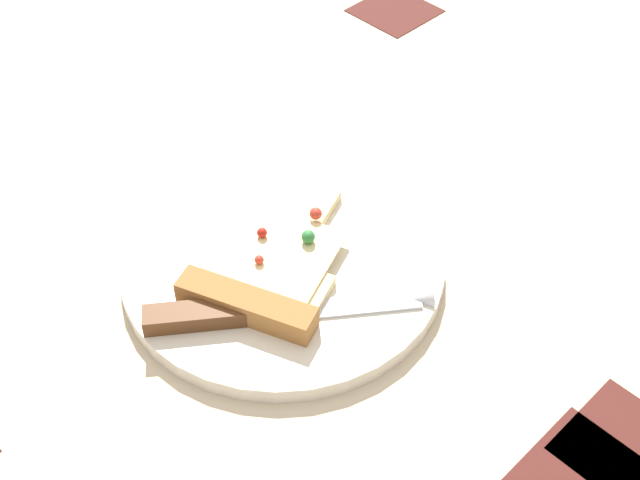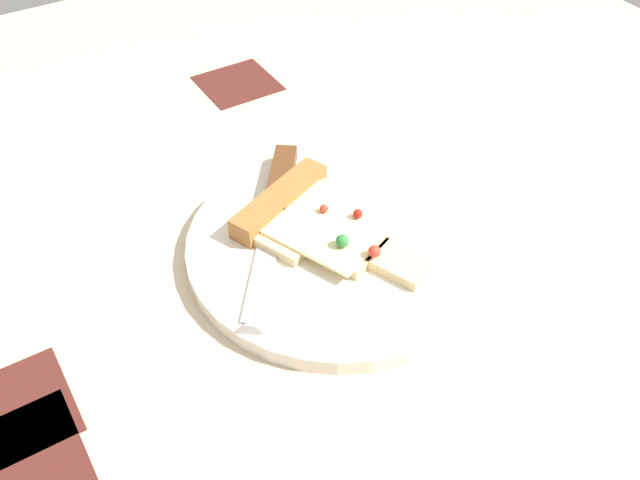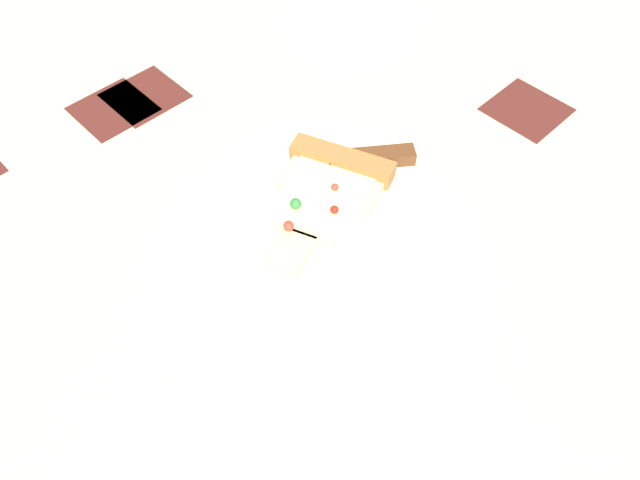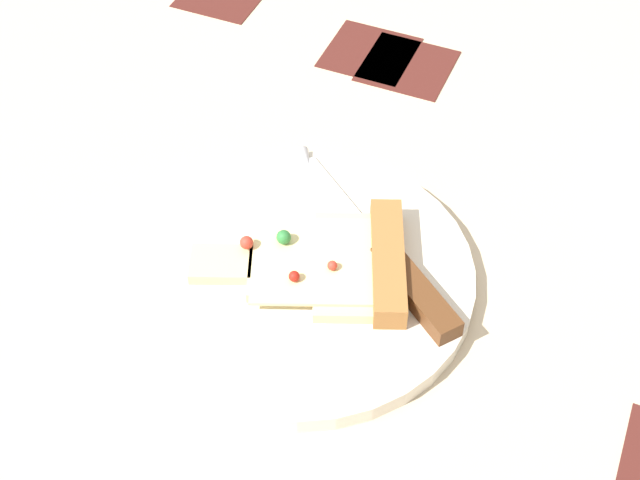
% 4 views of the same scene
% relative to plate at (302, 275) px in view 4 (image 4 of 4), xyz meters
% --- Properties ---
extents(ground_plane, '(1.42, 1.42, 0.03)m').
position_rel_plate_xyz_m(ground_plane, '(0.04, -0.05, -0.02)').
color(ground_plane, '#C6B293').
rests_on(ground_plane, ground).
extents(plate, '(0.28, 0.28, 0.02)m').
position_rel_plate_xyz_m(plate, '(0.00, 0.00, 0.00)').
color(plate, silver).
rests_on(plate, ground_plane).
extents(pizza_slice, '(0.19, 0.14, 0.03)m').
position_rel_plate_xyz_m(pizza_slice, '(-0.02, -0.01, 0.02)').
color(pizza_slice, beige).
rests_on(pizza_slice, plate).
extents(knife, '(0.20, 0.16, 0.02)m').
position_rel_plate_xyz_m(knife, '(-0.06, -0.04, 0.01)').
color(knife, silver).
rests_on(knife, plate).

